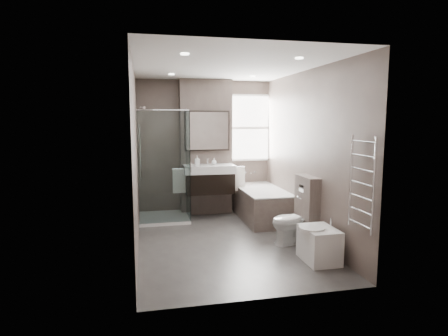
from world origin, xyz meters
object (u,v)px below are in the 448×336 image
object	(u,v)px
toilet	(293,221)
bidet	(319,244)
vanity	(209,179)
bathtub	(261,202)

from	to	relation	value
toilet	bidet	bearing A→B (deg)	-8.51
vanity	toilet	xyz separation A→B (m)	(0.97, -1.74, -0.40)
vanity	bathtub	size ratio (longest dim) A/B	0.59
vanity	bidet	xyz separation A→B (m)	(1.01, -2.48, -0.50)
bathtub	toilet	xyz separation A→B (m)	(0.05, -1.41, 0.03)
vanity	bidet	world-z (taller)	vanity
toilet	vanity	bearing A→B (deg)	-162.70
toilet	bathtub	bearing A→B (deg)	169.97
bathtub	bidet	size ratio (longest dim) A/B	2.79
toilet	bidet	world-z (taller)	toilet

